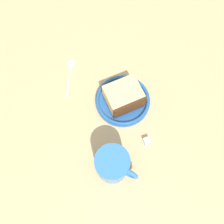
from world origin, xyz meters
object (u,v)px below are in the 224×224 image
Objects in this scene: cake_slice at (124,97)px; small_plate at (123,100)px; sugar_cube at (147,141)px; tea_mug at (113,165)px; teaspoon at (70,68)px.

small_plate is at bearing -46.51° from cake_slice.
small_plate is 2.91cm from cake_slice.
sugar_cube is (-9.05, 8.29, -3.05)cm from cake_slice.
tea_mug reaches higher than small_plate.
cake_slice is (-0.19, 0.20, 2.90)cm from small_plate.
sugar_cube is at bearing 153.51° from teaspoon.
teaspoon is 29.48cm from sugar_cube.
small_plate is 1.26× the size of cake_slice.
cake_slice is 0.94× the size of teaspoon.
small_plate reaches higher than sugar_cube.
tea_mug is 11.57cm from sugar_cube.
cake_slice is 17.64cm from tea_mug.
small_plate is 9.08× the size of sugar_cube.
tea_mug is 6.42× the size of sugar_cube.
tea_mug reaches higher than sugar_cube.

